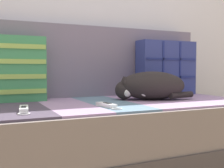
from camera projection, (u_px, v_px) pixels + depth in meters
couch at (105, 138)px, 1.57m from camera, size 1.70×0.85×0.41m
sofa_backrest at (84, 62)px, 1.87m from camera, size 1.67×0.14×0.46m
throw_pillow_quilted at (166, 68)px, 1.97m from camera, size 0.42×0.14×0.37m
throw_pillow_striped at (6, 69)px, 1.53m from camera, size 0.42×0.14×0.36m
sleeping_cat at (149, 86)px, 1.64m from camera, size 0.45×0.33×0.17m
game_remote_near at (24, 109)px, 1.19m from camera, size 0.07×0.20×0.02m
game_remote_far at (107, 105)px, 1.32m from camera, size 0.07×0.19×0.02m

